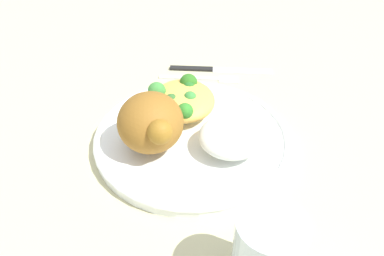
# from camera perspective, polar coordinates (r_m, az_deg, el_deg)

# --- Properties ---
(ground_plane) EXTENTS (2.00, 2.00, 0.00)m
(ground_plane) POSITION_cam_1_polar(r_m,az_deg,el_deg) (0.60, 0.00, -2.12)
(ground_plane) COLOR #C4BF90
(plate) EXTENTS (0.28, 0.28, 0.02)m
(plate) POSITION_cam_1_polar(r_m,az_deg,el_deg) (0.59, 0.00, -1.41)
(plate) COLOR white
(plate) RESTS_ON ground_plane
(roasted_chicken) EXTENTS (0.10, 0.09, 0.08)m
(roasted_chicken) POSITION_cam_1_polar(r_m,az_deg,el_deg) (0.55, -5.75, 0.74)
(roasted_chicken) COLOR #916022
(roasted_chicken) RESTS_ON plate
(rice_pile) EXTENTS (0.09, 0.09, 0.04)m
(rice_pile) POSITION_cam_1_polar(r_m,az_deg,el_deg) (0.56, 5.45, -1.22)
(rice_pile) COLOR white
(rice_pile) RESTS_ON plate
(mac_cheese_with_broccoli) EXTENTS (0.11, 0.10, 0.05)m
(mac_cheese_with_broccoli) POSITION_cam_1_polar(r_m,az_deg,el_deg) (0.62, -1.30, 4.09)
(mac_cheese_with_broccoli) COLOR #F3B951
(mac_cheese_with_broccoli) RESTS_ON plate
(fork) EXTENTS (0.03, 0.14, 0.01)m
(fork) POSITION_cam_1_polar(r_m,az_deg,el_deg) (0.74, 1.64, 6.99)
(fork) COLOR silver
(fork) RESTS_ON ground_plane
(knife) EXTENTS (0.04, 0.19, 0.01)m
(knife) POSITION_cam_1_polar(r_m,az_deg,el_deg) (0.77, 2.82, 8.24)
(knife) COLOR black
(knife) RESTS_ON ground_plane
(water_glass) EXTENTS (0.07, 0.07, 0.10)m
(water_glass) POSITION_cam_1_polar(r_m,az_deg,el_deg) (0.42, 10.43, -17.09)
(water_glass) COLOR silver
(water_glass) RESTS_ON ground_plane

